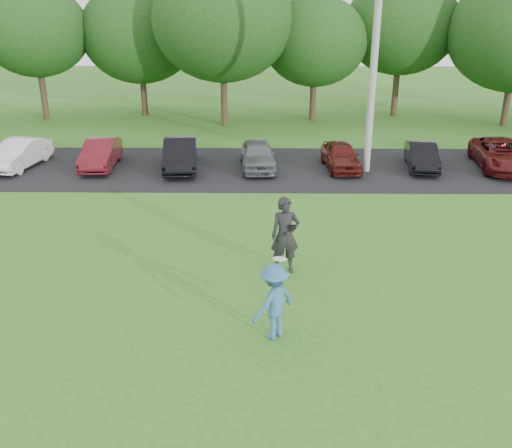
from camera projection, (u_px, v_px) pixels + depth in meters
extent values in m
plane|color=#2F6A1E|center=(254.00, 345.00, 11.82)|extent=(100.00, 100.00, 0.00)
cube|color=black|center=(259.00, 168.00, 23.87)|extent=(32.00, 6.50, 0.03)
cylinder|color=#9D9D98|center=(376.00, 32.00, 21.43)|extent=(0.28, 0.28, 10.88)
imported|color=teal|center=(274.00, 302.00, 11.81)|extent=(1.21, 1.21, 1.68)
cylinder|color=white|center=(279.00, 259.00, 11.33)|extent=(0.27, 0.27, 0.08)
imported|color=black|center=(285.00, 235.00, 14.62)|extent=(0.80, 0.58, 2.03)
cube|color=black|center=(293.00, 227.00, 14.34)|extent=(0.15, 0.12, 0.10)
imported|color=silver|center=(19.00, 154.00, 23.69)|extent=(1.75, 3.63, 1.15)
imported|color=#58131A|center=(100.00, 154.00, 23.71)|extent=(1.40, 3.55, 1.15)
imported|color=black|center=(180.00, 154.00, 23.45)|extent=(1.70, 3.89, 1.24)
imported|color=slate|center=(258.00, 155.00, 23.49)|extent=(1.62, 3.52, 1.17)
imported|color=#4D1410|center=(341.00, 156.00, 23.51)|extent=(1.57, 3.35, 1.11)
imported|color=black|center=(422.00, 156.00, 23.55)|extent=(1.50, 3.32, 1.06)
imported|color=#541213|center=(502.00, 154.00, 23.55)|extent=(2.43, 4.47, 1.19)
cylinder|color=#38281C|center=(44.00, 96.00, 32.81)|extent=(0.36, 0.36, 2.70)
ellipsoid|color=#214C19|center=(35.00, 30.00, 31.47)|extent=(5.94, 5.94, 5.05)
cylinder|color=#38281C|center=(144.00, 96.00, 34.13)|extent=(0.36, 0.36, 2.20)
ellipsoid|color=#214C19|center=(139.00, 33.00, 32.78)|extent=(6.68, 6.68, 5.68)
cylinder|color=#38281C|center=(224.00, 100.00, 31.37)|extent=(0.36, 0.36, 2.70)
ellipsoid|color=#214C19|center=(223.00, 21.00, 29.83)|extent=(7.42, 7.42, 6.31)
cylinder|color=#38281C|center=(313.00, 101.00, 32.70)|extent=(0.36, 0.36, 2.20)
ellipsoid|color=#214C19|center=(315.00, 41.00, 31.49)|extent=(5.76, 5.76, 4.90)
cylinder|color=#38281C|center=(395.00, 93.00, 33.85)|extent=(0.36, 0.36, 2.70)
ellipsoid|color=#214C19|center=(401.00, 25.00, 32.43)|extent=(6.50, 6.50, 5.53)
cylinder|color=#38281C|center=(506.00, 106.00, 31.27)|extent=(0.36, 0.36, 2.20)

